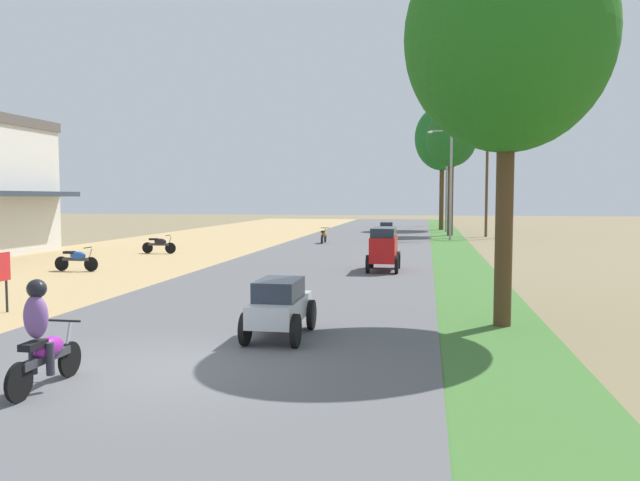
{
  "coord_description": "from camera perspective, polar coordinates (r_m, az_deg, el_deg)",
  "views": [
    {
      "loc": [
        4.22,
        -9.49,
        2.92
      ],
      "look_at": [
        0.14,
        14.16,
        1.23
      ],
      "focal_mm": 34.69,
      "sensor_mm": 36.0,
      "label": 1
    }
  ],
  "objects": [
    {
      "name": "median_tree_nearest",
      "position": [
        14.62,
        16.95,
        17.42
      ],
      "size": [
        4.47,
        4.47,
        8.8
      ],
      "color": "#4C351E",
      "rests_on": "median_strip"
    },
    {
      "name": "parked_motorbike_third",
      "position": [
        32.37,
        -14.6,
        -0.29
      ],
      "size": [
        1.8,
        0.54,
        0.94
      ],
      "color": "black",
      "rests_on": "dirt_shoulder"
    },
    {
      "name": "streetlamp_mid",
      "position": [
        51.63,
        11.59,
        5.82
      ],
      "size": [
        3.16,
        0.2,
        7.89
      ],
      "color": "gray",
      "rests_on": "median_strip"
    },
    {
      "name": "road_strip",
      "position": [
        10.77,
        -13.95,
        -11.6
      ],
      "size": [
        9.0,
        140.0,
        0.08
      ],
      "primitive_type": "cube",
      "color": "#565659",
      "rests_on": "ground"
    },
    {
      "name": "car_sedan_silver",
      "position": [
        12.59,
        -3.73,
        -5.95
      ],
      "size": [
        1.1,
        2.26,
        1.19
      ],
      "color": "#B7BCC1",
      "rests_on": "road_strip"
    },
    {
      "name": "median_strip",
      "position": [
        10.03,
        18.33,
        -12.93
      ],
      "size": [
        2.4,
        140.0,
        0.06
      ],
      "primitive_type": "cube",
      "color": "#3D6B2D",
      "rests_on": "ground"
    },
    {
      "name": "utility_pole_far",
      "position": [
        45.4,
        16.21,
        5.69
      ],
      "size": [
        1.8,
        0.2,
        8.35
      ],
      "color": "brown",
      "rests_on": "ground"
    },
    {
      "name": "streetlamp_far",
      "position": [
        63.06,
        11.27,
        5.27
      ],
      "size": [
        3.16,
        0.2,
        7.43
      ],
      "color": "gray",
      "rests_on": "median_strip"
    },
    {
      "name": "car_van_red",
      "position": [
        23.92,
        5.91,
        -0.54
      ],
      "size": [
        1.19,
        2.41,
        1.67
      ],
      "color": "red",
      "rests_on": "road_strip"
    },
    {
      "name": "utility_pole_near",
      "position": [
        47.07,
        15.15,
        6.55
      ],
      "size": [
        1.8,
        0.2,
        9.81
      ],
      "color": "brown",
      "rests_on": "ground"
    },
    {
      "name": "motorbike_ahead_second",
      "position": [
        38.12,
        0.35,
        0.5
      ],
      "size": [
        0.54,
        1.8,
        0.94
      ],
      "color": "black",
      "rests_on": "road_strip"
    },
    {
      "name": "median_tree_second",
      "position": [
        47.09,
        12.01,
        9.17
      ],
      "size": [
        3.72,
        3.72,
        9.35
      ],
      "color": "#4C351E",
      "rests_on": "median_strip"
    },
    {
      "name": "motorbike_foreground_rider",
      "position": [
        10.04,
        -24.24,
        -8.21
      ],
      "size": [
        0.54,
        1.8,
        1.66
      ],
      "color": "black",
      "rests_on": "road_strip"
    },
    {
      "name": "median_tree_third",
      "position": [
        55.21,
        11.22,
        9.24
      ],
      "size": [
        4.75,
        4.75,
        10.8
      ],
      "color": "#4C351E",
      "rests_on": "median_strip"
    },
    {
      "name": "ground_plane",
      "position": [
        10.79,
        -13.94,
        -11.8
      ],
      "size": [
        180.0,
        180.0,
        0.0
      ],
      "primitive_type": "plane",
      "color": "#7A6B4C"
    },
    {
      "name": "streetlamp_near",
      "position": [
        42.21,
        11.99,
        5.88
      ],
      "size": [
        3.16,
        0.2,
        7.39
      ],
      "color": "gray",
      "rests_on": "median_strip"
    },
    {
      "name": "parked_motorbike_second",
      "position": [
        25.64,
        -21.52,
        -1.55
      ],
      "size": [
        1.8,
        0.54,
        0.94
      ],
      "color": "black",
      "rests_on": "dirt_shoulder"
    },
    {
      "name": "car_hatchback_black",
      "position": [
        39.99,
        6.17,
        0.89
      ],
      "size": [
        1.04,
        2.0,
        1.23
      ],
      "color": "black",
      "rests_on": "road_strip"
    }
  ]
}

